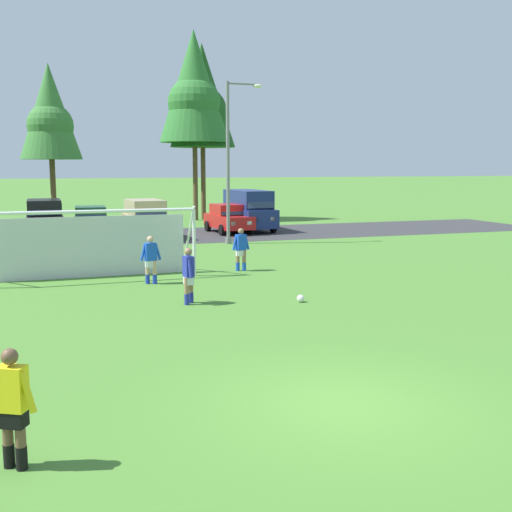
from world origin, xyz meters
The scene contains 17 objects.
ground_plane centered at (0.00, 15.00, 0.00)m, with size 400.00×400.00×0.00m, color #477A2D.
parking_lot_strip centered at (0.00, 26.51, 0.00)m, with size 52.00×8.40×0.01m, color #333335.
soccer_ball centered at (2.44, 7.61, 0.11)m, with size 0.22×0.22×0.22m.
soccer_goal centered at (-3.16, 13.75, 1.29)m, with size 7.44×1.99×2.57m.
referee centered at (-5.12, -0.61, 0.82)m, with size 0.65×0.50×1.64m.
player_striker_near centered at (-0.73, 8.46, 0.82)m, with size 0.32×0.74×1.64m.
player_midfield_center centered at (2.45, 13.52, 0.82)m, with size 0.75×0.34×1.64m.
player_defender_far centered at (-1.25, 11.95, 0.82)m, with size 0.75×0.31×1.64m.
parked_car_slot_center_left centered at (-4.60, 27.29, 1.11)m, with size 2.17×4.62×2.16m.
parked_car_slot_center centered at (-2.12, 27.54, 0.88)m, with size 2.18×4.27×1.72m.
parked_car_slot_center_right centered at (0.67, 25.37, 1.11)m, with size 2.36×4.71×2.16m.
parked_car_slot_right centered at (5.92, 27.05, 0.88)m, with size 2.27×4.32×1.72m.
parked_car_slot_far_right centered at (7.41, 27.70, 1.34)m, with size 2.43×4.91×2.52m.
tree_mid_left centered at (-3.97, 34.94, 7.34)m, with size 4.00×4.00×10.67m.
tree_center_back centered at (6.11, 36.45, 9.47)m, with size 5.16×5.16×13.75m.
tree_mid_right centered at (6.88, 37.13, 8.93)m, with size 4.87×4.87×12.98m.
street_lamp centered at (4.55, 21.88, 4.25)m, with size 2.00×0.32×8.21m.
Camera 1 is at (-4.60, -9.00, 3.96)m, focal length 43.73 mm.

